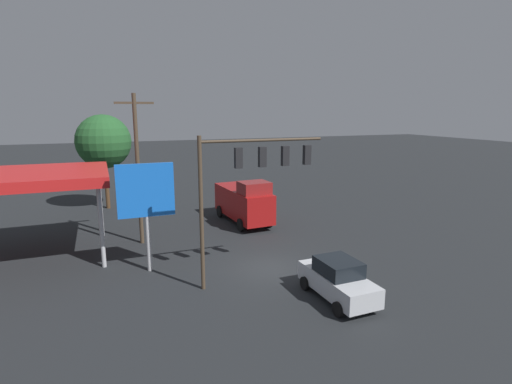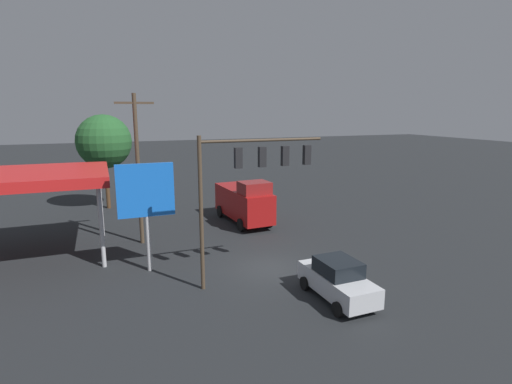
{
  "view_description": "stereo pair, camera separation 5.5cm",
  "coord_description": "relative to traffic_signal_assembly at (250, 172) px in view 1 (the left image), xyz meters",
  "views": [
    {
      "loc": [
        8.41,
        19.4,
        8.7
      ],
      "look_at": [
        0.0,
        -2.0,
        3.99
      ],
      "focal_mm": 28.0,
      "sensor_mm": 36.0,
      "label": 1
    },
    {
      "loc": [
        8.36,
        19.42,
        8.7
      ],
      "look_at": [
        0.0,
        -2.0,
        3.99
      ],
      "focal_mm": 28.0,
      "sensor_mm": 36.0,
      "label": 2
    }
  ],
  "objects": [
    {
      "name": "utility_pole",
      "position": [
        4.6,
        -8.32,
        -0.55
      ],
      "size": [
        2.4,
        0.26,
        9.76
      ],
      "color": "#473828",
      "rests_on": "ground"
    },
    {
      "name": "street_tree",
      "position": [
        6.44,
        -19.47,
        0.28
      ],
      "size": [
        4.73,
        4.73,
        8.38
      ],
      "color": "#4C331E",
      "rests_on": "ground"
    },
    {
      "name": "traffic_signal_assembly",
      "position": [
        0.0,
        0.0,
        0.0
      ],
      "size": [
        6.49,
        0.43,
        7.57
      ],
      "color": "#473828",
      "rests_on": "ground"
    },
    {
      "name": "gas_station_canopy",
      "position": [
        11.74,
        -7.89,
        -0.86
      ],
      "size": [
        10.6,
        7.39,
        5.21
      ],
      "color": "red",
      "rests_on": "ground"
    },
    {
      "name": "price_sign",
      "position": [
        4.7,
        -3.32,
        -1.39
      ],
      "size": [
        3.0,
        0.27,
        5.97
      ],
      "color": "#B7B7BC",
      "rests_on": "ground"
    },
    {
      "name": "ground_plane",
      "position": [
        -1.59,
        -1.23,
        -5.71
      ],
      "size": [
        200.0,
        200.0,
        0.0
      ],
      "primitive_type": "plane",
      "color": "black"
    },
    {
      "name": "delivery_truck",
      "position": [
        -3.42,
        -10.48,
        -4.02
      ],
      "size": [
        2.9,
        6.93,
        3.58
      ],
      "rotation": [
        0.0,
        0.0,
        1.64
      ],
      "color": "maroon",
      "rests_on": "ground"
    },
    {
      "name": "sedan_waiting",
      "position": [
        -3.1,
        3.36,
        -4.76
      ],
      "size": [
        2.14,
        4.44,
        1.93
      ],
      "rotation": [
        0.0,
        0.0,
        1.59
      ],
      "color": "silver",
      "rests_on": "ground"
    }
  ]
}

